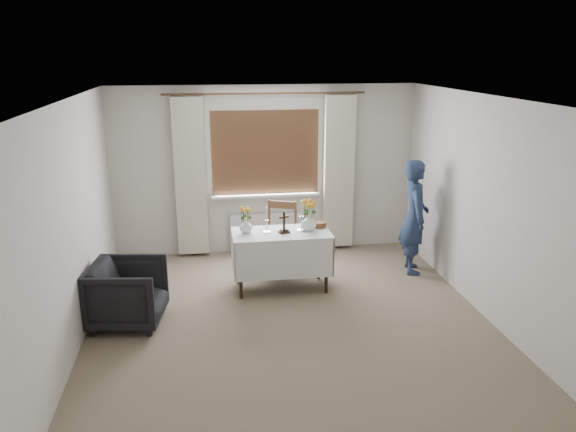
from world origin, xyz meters
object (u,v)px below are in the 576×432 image
object	(u,v)px
armchair	(128,293)
flower_vase_left	(246,226)
person	(414,217)
wooden_chair	(279,237)
wooden_cross	(284,222)
flower_vase_right	(309,222)
altar_table	(281,260)

from	to	relation	value
armchair	flower_vase_left	size ratio (longest dim) A/B	4.44
person	armchair	bearing A→B (deg)	115.41
wooden_chair	armchair	bearing A→B (deg)	-122.07
flower_vase_left	wooden_cross	bearing A→B (deg)	-9.03
armchair	person	size ratio (longest dim) A/B	0.50
wooden_cross	flower_vase_left	size ratio (longest dim) A/B	1.54
person	flower_vase_right	world-z (taller)	person
wooden_chair	wooden_cross	distance (m)	0.78
armchair	flower_vase_right	size ratio (longest dim) A/B	3.77
person	flower_vase_right	xyz separation A→B (m)	(-1.53, -0.30, 0.08)
wooden_cross	flower_vase_left	xyz separation A→B (m)	(-0.47, 0.08, -0.05)
altar_table	wooden_chair	bearing A→B (deg)	85.07
altar_table	flower_vase_left	xyz separation A→B (m)	(-0.44, 0.05, 0.47)
armchair	flower_vase_right	bearing A→B (deg)	-63.54
altar_table	flower_vase_left	distance (m)	0.65
person	wooden_chair	bearing A→B (deg)	90.37
armchair	wooden_cross	distance (m)	2.06
person	altar_table	bearing A→B (deg)	109.61
wooden_chair	flower_vase_left	distance (m)	0.85
wooden_cross	flower_vase_right	distance (m)	0.33
armchair	wooden_cross	bearing A→B (deg)	-62.01
armchair	flower_vase_left	world-z (taller)	flower_vase_left
armchair	flower_vase_right	distance (m)	2.36
wooden_chair	flower_vase_right	size ratio (longest dim) A/B	4.56
armchair	person	distance (m)	3.88
altar_table	person	size ratio (longest dim) A/B	0.79
person	wooden_cross	xyz separation A→B (m)	(-1.85, -0.35, 0.11)
altar_table	person	bearing A→B (deg)	9.60
wooden_chair	armchair	distance (m)	2.31
flower_vase_left	flower_vase_right	bearing A→B (deg)	-1.71
flower_vase_right	wooden_chair	bearing A→B (deg)	116.34
wooden_chair	wooden_cross	bearing A→B (deg)	-69.26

